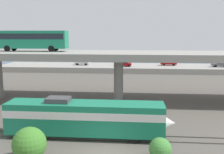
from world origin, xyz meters
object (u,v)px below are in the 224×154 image
Objects in this scene: parked_car_0 at (220,64)px; parked_car_1 at (124,64)px; train_locomotive at (93,117)px; parked_car_3 at (168,63)px; parked_car_2 at (82,62)px; parked_car_4 at (123,63)px; transit_bus_on_overpass at (32,39)px.

parked_car_1 is at bearing 3.04° from parked_car_0.
parked_car_0 is at bearing 60.52° from train_locomotive.
train_locomotive is 3.84× the size of parked_car_3.
parked_car_1 is 0.90× the size of parked_car_3.
parked_car_2 and parked_car_4 have the same top height.
train_locomotive is at bearing 88.51° from parked_car_1.
parked_car_2 is 0.99× the size of parked_car_4.
train_locomotive is at bearing 60.52° from parked_car_0.
parked_car_3 is 1.07× the size of parked_car_4.
parked_car_0 is at bearing -176.96° from parked_car_1.
parked_car_2 is (-12.67, 2.58, 0.00)m from parked_car_1.
parked_car_1 and parked_car_2 have the same top height.
parked_car_2 is (-39.46, 1.16, -0.00)m from parked_car_0.
parked_car_1 is at bearing 88.51° from train_locomotive.
transit_bus_on_overpass is 2.59× the size of parked_car_0.
parked_car_3 is (25.41, 1.20, 0.00)m from parked_car_2.
transit_bus_on_overpass reaches higher than parked_car_0.
train_locomotive is 3.77× the size of parked_car_0.
parked_car_4 is at bearing -78.63° from parked_car_1.
parked_car_0 is at bearing -1.60° from parked_car_4.
parked_car_3 is at bearing 74.94° from train_locomotive.
parked_car_1 is (14.21, 31.22, -7.59)m from transit_bus_on_overpass.
parked_car_1 and parked_car_4 have the same top height.
parked_car_2 is at bearing -1.69° from parked_car_0.
parked_car_0 is 26.83m from parked_car_1.
transit_bus_on_overpass reaches higher than parked_car_2.
parked_car_3 is (13.99, 51.97, 0.09)m from train_locomotive.
parked_car_4 is (-0.44, 2.18, 0.00)m from parked_car_1.
transit_bus_on_overpass is at bearing 127.37° from train_locomotive.
parked_car_2 is at bearing -177.29° from parked_car_3.
parked_car_2 is at bearing 102.68° from train_locomotive.
parked_car_3 and parked_car_4 have the same top height.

